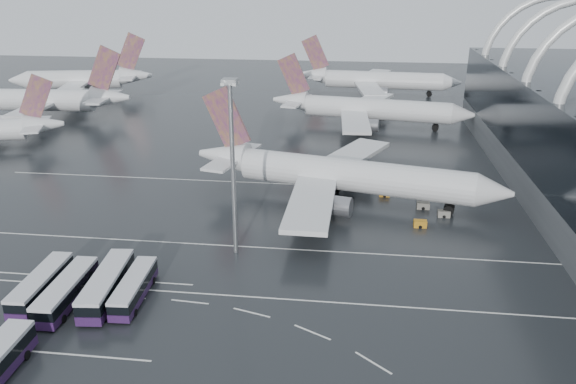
# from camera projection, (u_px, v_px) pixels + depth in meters

# --- Properties ---
(ground) EXTENTS (420.00, 420.00, 0.00)m
(ground) POSITION_uv_depth(u_px,v_px,m) (267.00, 290.00, 74.01)
(ground) COLOR black
(ground) RESTS_ON ground
(lane_marking_near) EXTENTS (120.00, 0.25, 0.01)m
(lane_marking_near) POSITION_uv_depth(u_px,v_px,m) (264.00, 298.00, 72.16)
(lane_marking_near) COLOR white
(lane_marking_near) RESTS_ON ground
(lane_marking_mid) EXTENTS (120.00, 0.25, 0.01)m
(lane_marking_mid) POSITION_uv_depth(u_px,v_px,m) (279.00, 248.00, 85.11)
(lane_marking_mid) COLOR white
(lane_marking_mid) RESTS_ON ground
(lane_marking_far) EXTENTS (120.00, 0.25, 0.01)m
(lane_marking_far) POSITION_uv_depth(u_px,v_px,m) (298.00, 184.00, 111.00)
(lane_marking_far) COLOR white
(lane_marking_far) RESTS_ON ground
(bus_bay_line_south) EXTENTS (28.00, 0.25, 0.01)m
(bus_bay_line_south) POSITION_uv_depth(u_px,v_px,m) (29.00, 351.00, 61.95)
(bus_bay_line_south) COLOR white
(bus_bay_line_south) RESTS_ON ground
(bus_bay_line_north) EXTENTS (28.00, 0.25, 0.01)m
(bus_bay_line_north) POSITION_uv_depth(u_px,v_px,m) (94.00, 278.00, 76.75)
(bus_bay_line_north) COLOR white
(bus_bay_line_north) RESTS_ON ground
(airliner_main) EXTENTS (57.71, 49.83, 19.68)m
(airliner_main) POSITION_uv_depth(u_px,v_px,m) (338.00, 175.00, 101.59)
(airliner_main) COLOR silver
(airliner_main) RESTS_ON ground
(airliner_gate_b) EXTENTS (54.65, 48.60, 18.99)m
(airliner_gate_b) POSITION_uv_depth(u_px,v_px,m) (366.00, 109.00, 151.68)
(airliner_gate_b) COLOR silver
(airliner_gate_b) RESTS_ON ground
(airliner_gate_c) EXTENTS (55.52, 51.12, 19.78)m
(airliner_gate_c) POSITION_uv_depth(u_px,v_px,m) (375.00, 81.00, 191.44)
(airliner_gate_c) COLOR silver
(airliner_gate_c) RESTS_ON ground
(jet_remote_mid) EXTENTS (47.82, 38.52, 20.84)m
(jet_remote_mid) POSITION_uv_depth(u_px,v_px,m) (51.00, 100.00, 159.47)
(jet_remote_mid) COLOR silver
(jet_remote_mid) RESTS_ON ground
(jet_remote_far) EXTENTS (47.83, 38.73, 20.87)m
(jet_remote_far) POSITION_uv_depth(u_px,v_px,m) (84.00, 79.00, 190.83)
(jet_remote_far) COLOR silver
(jet_remote_far) RESTS_ON ground
(bus_row_near_a) EXTENTS (3.40, 12.86, 3.14)m
(bus_row_near_a) POSITION_uv_depth(u_px,v_px,m) (41.00, 285.00, 71.89)
(bus_row_near_a) COLOR #27133B
(bus_row_near_a) RESTS_ON ground
(bus_row_near_b) EXTENTS (3.40, 13.12, 3.21)m
(bus_row_near_b) POSITION_uv_depth(u_px,v_px,m) (67.00, 291.00, 70.40)
(bus_row_near_b) COLOR #27133B
(bus_row_near_b) RESTS_ON ground
(bus_row_near_c) EXTENTS (4.41, 14.18, 3.43)m
(bus_row_near_c) POSITION_uv_depth(u_px,v_px,m) (107.00, 285.00, 71.56)
(bus_row_near_c) COLOR #27133B
(bus_row_near_c) RESTS_ON ground
(bus_row_near_d) EXTENTS (3.36, 12.09, 2.95)m
(bus_row_near_d) POSITION_uv_depth(u_px,v_px,m) (134.00, 287.00, 71.42)
(bus_row_near_d) COLOR #27133B
(bus_row_near_d) RESTS_ON ground
(floodlight_mast) EXTENTS (1.98, 1.98, 25.86)m
(floodlight_mast) POSITION_uv_depth(u_px,v_px,m) (232.00, 148.00, 78.20)
(floodlight_mast) COLOR gray
(floodlight_mast) RESTS_ON ground
(gse_cart_belly_a) EXTENTS (2.11, 1.25, 1.15)m
(gse_cart_belly_a) POSITION_uv_depth(u_px,v_px,m) (420.00, 224.00, 92.18)
(gse_cart_belly_a) COLOR #B57718
(gse_cart_belly_a) RESTS_ON ground
(gse_cart_belly_b) EXTENTS (2.21, 1.31, 1.21)m
(gse_cart_belly_b) POSITION_uv_depth(u_px,v_px,m) (423.00, 205.00, 99.42)
(gse_cart_belly_b) COLOR slate
(gse_cart_belly_b) RESTS_ON ground
(gse_cart_belly_c) EXTENTS (2.41, 1.42, 1.31)m
(gse_cart_belly_c) POSITION_uv_depth(u_px,v_px,m) (313.00, 220.00, 93.29)
(gse_cart_belly_c) COLOR #B57718
(gse_cart_belly_c) RESTS_ON ground
(gse_cart_belly_d) EXTENTS (2.08, 1.23, 1.13)m
(gse_cart_belly_d) POSITION_uv_depth(u_px,v_px,m) (444.00, 214.00, 96.06)
(gse_cart_belly_d) COLOR slate
(gse_cart_belly_d) RESTS_ON ground
(gse_cart_belly_e) EXTENTS (1.92, 1.13, 1.05)m
(gse_cart_belly_e) POSITION_uv_depth(u_px,v_px,m) (384.00, 194.00, 104.97)
(gse_cart_belly_e) COLOR #B57718
(gse_cart_belly_e) RESTS_ON ground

